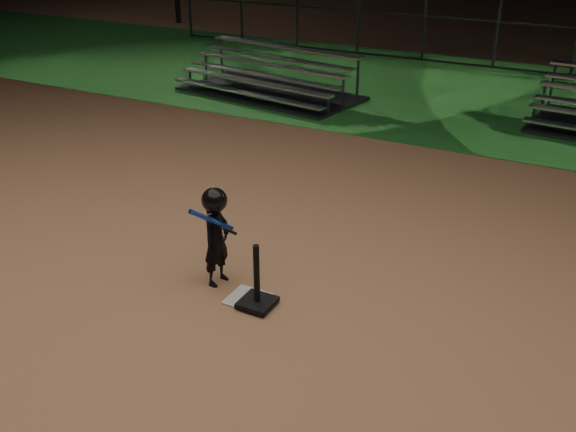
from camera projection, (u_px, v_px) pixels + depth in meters
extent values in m
plane|color=#AB734D|center=(248.00, 300.00, 7.60)|extent=(80.00, 80.00, 0.00)
cube|color=#1C591F|center=(465.00, 94.00, 15.56)|extent=(60.00, 8.00, 0.01)
cube|color=beige|center=(248.00, 299.00, 7.60)|extent=(0.45, 0.45, 0.02)
cube|color=black|center=(257.00, 302.00, 7.45)|extent=(0.38, 0.38, 0.06)
cylinder|color=black|center=(257.00, 273.00, 7.29)|extent=(0.07, 0.07, 0.71)
imported|color=black|center=(217.00, 241.00, 7.72)|extent=(0.30, 0.42, 1.11)
sphere|color=black|center=(214.00, 200.00, 7.48)|extent=(0.30, 0.30, 0.30)
cylinder|color=blue|center=(211.00, 220.00, 7.42)|extent=(0.30, 0.52, 0.41)
cylinder|color=black|center=(230.00, 231.00, 7.52)|extent=(0.12, 0.18, 0.14)
cube|color=silver|center=(254.00, 82.00, 14.96)|extent=(4.24, 0.93, 0.04)
cube|color=silver|center=(246.00, 93.00, 14.83)|extent=(4.24, 0.93, 0.03)
cube|color=silver|center=(270.00, 64.00, 15.25)|extent=(4.24, 0.93, 0.04)
cube|color=silver|center=(262.00, 75.00, 15.12)|extent=(4.24, 0.93, 0.03)
cube|color=silver|center=(285.00, 47.00, 15.54)|extent=(4.24, 0.93, 0.04)
cube|color=silver|center=(277.00, 57.00, 15.41)|extent=(4.24, 0.93, 0.03)
cube|color=#38383D|center=(270.00, 93.00, 15.55)|extent=(4.53, 2.73, 0.06)
cube|color=#38383D|center=(492.00, 67.00, 17.93)|extent=(20.00, 0.05, 0.05)
cube|color=#38383D|center=(499.00, 22.00, 17.41)|extent=(20.00, 0.05, 0.05)
cylinder|color=#38383D|center=(327.00, 8.00, 19.51)|extent=(0.08, 0.08, 2.50)
cylinder|color=#38383D|center=(499.00, 22.00, 17.41)|extent=(0.08, 0.08, 2.50)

